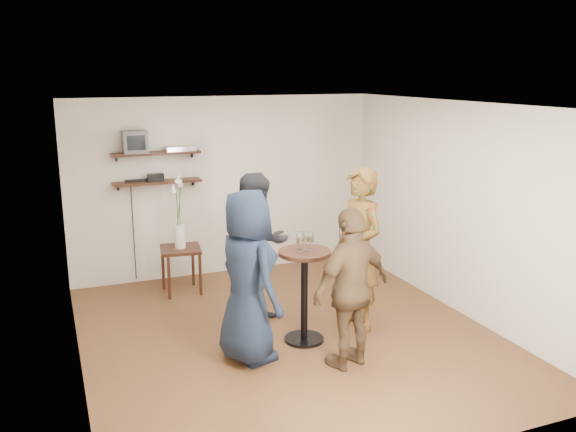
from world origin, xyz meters
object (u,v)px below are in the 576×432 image
at_px(crt_monitor, 135,142).
at_px(person_dark, 259,250).
at_px(dvd_deck, 180,149).
at_px(drinks_table, 304,284).
at_px(person_brown, 352,288).
at_px(side_table, 181,255).
at_px(person_navy, 248,277).
at_px(person_plaid, 359,250).
at_px(radio, 156,177).

bearing_deg(crt_monitor, person_dark, -59.95).
xyz_separation_m(dvd_deck, drinks_table, (0.78, -2.56, -1.22)).
xyz_separation_m(person_dark, person_brown, (0.50, -1.38, -0.08)).
distance_m(side_table, person_navy, 2.26).
xyz_separation_m(person_plaid, person_brown, (-0.52, -0.82, -0.12)).
xyz_separation_m(side_table, person_plaid, (1.66, -1.92, 0.42)).
bearing_deg(side_table, person_plaid, -49.11).
bearing_deg(dvd_deck, side_table, -106.77).
bearing_deg(person_navy, radio, -5.76).
xyz_separation_m(person_navy, person_brown, (0.92, -0.52, -0.07)).
xyz_separation_m(dvd_deck, person_plaid, (1.50, -2.45, -0.95)).
xyz_separation_m(radio, drinks_table, (1.13, -2.56, -0.84)).
distance_m(dvd_deck, person_dark, 2.19).
relative_size(side_table, person_dark, 0.35).
bearing_deg(person_dark, person_navy, -139.60).
xyz_separation_m(side_table, person_dark, (0.64, -1.36, 0.38)).
bearing_deg(dvd_deck, radio, 180.00).
bearing_deg(person_plaid, crt_monitor, -147.99).
xyz_separation_m(side_table, person_navy, (0.23, -2.22, 0.38)).
distance_m(dvd_deck, person_plaid, 3.03).
bearing_deg(radio, drinks_table, -66.14).
height_order(side_table, person_dark, person_dark).
bearing_deg(radio, crt_monitor, 180.00).
relative_size(crt_monitor, person_dark, 0.18).
bearing_deg(drinks_table, person_navy, -165.49).
distance_m(radio, person_brown, 3.60).
relative_size(drinks_table, person_brown, 0.63).
height_order(person_plaid, person_dark, person_plaid).
bearing_deg(person_dark, crt_monitor, 96.34).
bearing_deg(radio, person_plaid, -52.82).
distance_m(crt_monitor, person_navy, 3.04).
relative_size(radio, person_brown, 0.13).
xyz_separation_m(drinks_table, person_brown, (0.21, -0.70, 0.16)).
bearing_deg(person_plaid, person_brown, -41.16).
bearing_deg(person_dark, person_brown, -93.62).
xyz_separation_m(crt_monitor, side_table, (0.45, -0.53, -1.49)).
xyz_separation_m(crt_monitor, radio, (0.26, 0.00, -0.50)).
xyz_separation_m(dvd_deck, radio, (-0.35, 0.00, -0.38)).
xyz_separation_m(person_plaid, person_navy, (-1.44, -0.30, -0.05)).
relative_size(drinks_table, person_dark, 0.58).
xyz_separation_m(person_dark, person_navy, (-0.42, -0.86, -0.01)).
height_order(side_table, person_navy, person_navy).
bearing_deg(side_table, radio, 110.22).
bearing_deg(drinks_table, dvd_deck, 106.91).
distance_m(crt_monitor, dvd_deck, 0.62).
relative_size(crt_monitor, person_navy, 0.18).
relative_size(radio, drinks_table, 0.21).
bearing_deg(person_dark, drinks_table, -90.00).
height_order(radio, drinks_table, radio).
height_order(person_plaid, person_brown, person_plaid).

